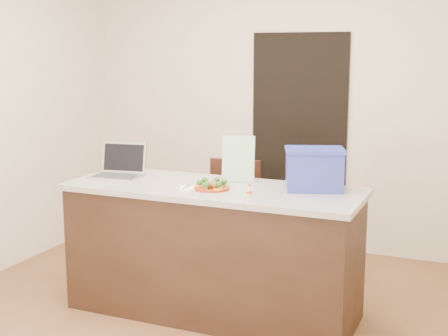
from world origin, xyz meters
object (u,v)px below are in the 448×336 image
at_px(island, 213,250).
at_px(yogurt_bottle, 249,191).
at_px(laptop, 120,167).
at_px(blue_box, 314,169).
at_px(napkin, 191,188).
at_px(chair, 230,212).
at_px(plate, 212,188).

height_order(island, yogurt_bottle, yogurt_bottle).
distance_m(yogurt_bottle, laptop, 1.13).
distance_m(island, blue_box, 0.91).
relative_size(napkin, yogurt_bottle, 2.05).
bearing_deg(island, yogurt_bottle, -26.61).
distance_m(blue_box, chair, 1.12).
bearing_deg(laptop, napkin, -21.56).
distance_m(plate, chair, 0.90).
bearing_deg(plate, yogurt_bottle, -15.68).
bearing_deg(napkin, island, 44.63).
relative_size(yogurt_bottle, chair, 0.08).
xyz_separation_m(blue_box, chair, (-0.83, 0.54, -0.51)).
relative_size(island, plate, 8.43).
bearing_deg(napkin, blue_box, 20.03).
xyz_separation_m(napkin, blue_box, (0.78, 0.28, 0.14)).
relative_size(plate, yogurt_bottle, 3.30).
relative_size(plate, blue_box, 0.53).
xyz_separation_m(laptop, blue_box, (1.44, 0.12, 0.08)).
relative_size(yogurt_bottle, blue_box, 0.16).
bearing_deg(plate, napkin, -167.82).
xyz_separation_m(plate, chair, (-0.19, 0.80, -0.38)).
relative_size(napkin, blue_box, 0.33).
xyz_separation_m(yogurt_bottle, blue_box, (0.33, 0.34, 0.11)).
height_order(napkin, laptop, laptop).
relative_size(yogurt_bottle, laptop, 0.20).
distance_m(yogurt_bottle, blue_box, 0.49).
relative_size(napkin, laptop, 0.40).
distance_m(plate, yogurt_bottle, 0.32).
height_order(island, laptop, laptop).
bearing_deg(chair, laptop, -136.37).
height_order(laptop, chair, laptop).
bearing_deg(island, napkin, -135.37).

